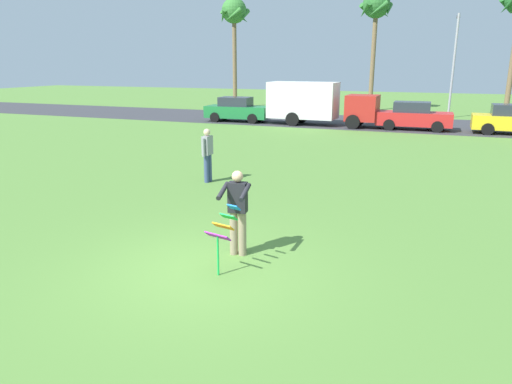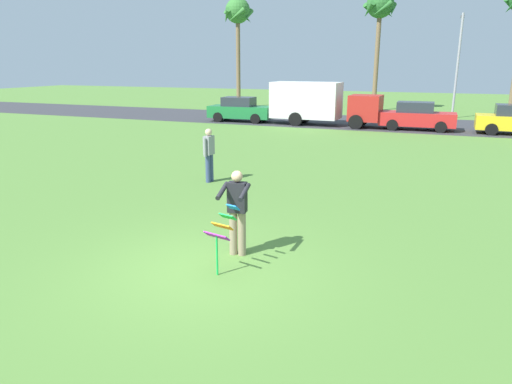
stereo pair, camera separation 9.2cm
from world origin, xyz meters
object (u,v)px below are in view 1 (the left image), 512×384
Objects in this scene: kite_held at (223,229)px; person_kite_flyer at (238,210)px; parked_truck_red_cab at (316,102)px; palm_tree_left_near at (234,16)px; person_walker_near at (208,154)px; parked_car_green at (237,110)px; streetlight_pole at (454,59)px; palm_tree_right_near at (376,10)px; parked_car_red at (413,116)px.

person_kite_flyer is at bearing 94.96° from kite_held.
person_kite_flyer is 0.26× the size of parked_truck_red_cab.
palm_tree_left_near reaches higher than kite_held.
kite_held is 6.90m from person_walker_near.
palm_tree_left_near is 28.20m from person_walker_near.
streetlight_pole reaches higher than parked_car_green.
palm_tree_right_near is 1.32× the size of streetlight_pole.
palm_tree_right_near is at bearing 93.13° from kite_held.
kite_held is 33.18m from palm_tree_right_near.
kite_held is 0.13× the size of palm_tree_left_near.
parked_truck_red_cab reaches higher than person_walker_near.
streetlight_pole is at bearing 74.87° from parked_car_red.
palm_tree_right_near reaches higher than person_walker_near.
palm_tree_left_near is at bearing -175.58° from palm_tree_right_near.
parked_truck_red_cab is 3.90× the size of person_walker_near.
streetlight_pole is (5.95, -3.44, -3.75)m from palm_tree_right_near.
streetlight_pole is at bearing -30.09° from palm_tree_right_near.
streetlight_pole is (4.24, 28.13, 3.05)m from person_kite_flyer.
streetlight_pole reaches higher than parked_truck_red_cab.
parked_car_green is 0.46× the size of palm_tree_right_near.
palm_tree_left_near is (-9.79, 10.00, 6.22)m from parked_truck_red_cab.
streetlight_pole reaches higher than person_walker_near.
parked_car_green is 14.79m from palm_tree_right_near.
person_walker_near is (-3.35, 6.04, 0.09)m from kite_held.
parked_car_red is 0.46× the size of palm_tree_left_near.
streetlight_pole reaches higher than person_kite_flyer.
parked_truck_red_cab is at bearing 0.01° from parked_car_green.
kite_held is 0.71× the size of person_walker_near.
parked_truck_red_cab reaches higher than person_kite_flyer.
person_kite_flyer is 22.49m from parked_car_green.
person_kite_flyer is 0.41× the size of parked_car_green.
kite_held is at bearing -80.37° from parked_truck_red_cab.
person_kite_flyer is 0.19× the size of palm_tree_right_near.
person_kite_flyer is 34.12m from palm_tree_left_near.
person_walker_near is (-5.50, -15.46, 0.16)m from parked_car_red.
streetlight_pole is (2.02, 7.46, 3.22)m from parked_car_red.
parked_truck_red_cab is (-3.58, 20.67, 0.46)m from person_kite_flyer.
parked_truck_red_cab is at bearing 99.82° from person_kite_flyer.
person_kite_flyer is 1.00× the size of person_walker_near.
kite_held is at bearing -67.43° from parked_car_green.
person_walker_near is at bearing -109.60° from parked_car_red.
parked_car_green is 5.32m from parked_truck_red_cab.
parked_car_green is 0.63× the size of parked_truck_red_cab.
parked_truck_red_cab reaches higher than parked_car_green.
kite_held is 0.18× the size of parked_truck_red_cab.
person_kite_flyer is at bearing -96.15° from parked_car_red.
palm_tree_left_near is at bearing 147.33° from parked_car_red.
palm_tree_left_near is at bearing 171.78° from streetlight_pole.
parked_car_red is 2.44× the size of person_walker_near.
palm_tree_left_near is 0.99× the size of palm_tree_right_near.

